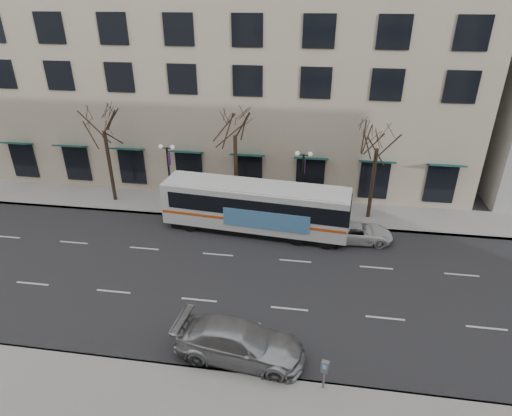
% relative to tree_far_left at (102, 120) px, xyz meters
% --- Properties ---
extents(ground, '(160.00, 160.00, 0.00)m').
position_rel_tree_far_left_xyz_m(ground, '(10.00, -8.80, -6.70)').
color(ground, black).
rests_on(ground, ground).
extents(sidewalk_far, '(80.00, 4.00, 0.15)m').
position_rel_tree_far_left_xyz_m(sidewalk_far, '(15.00, 0.20, -6.62)').
color(sidewalk_far, gray).
rests_on(sidewalk_far, ground).
extents(building_hotel, '(40.00, 20.00, 24.00)m').
position_rel_tree_far_left_xyz_m(building_hotel, '(8.00, 12.20, 5.30)').
color(building_hotel, tan).
rests_on(building_hotel, ground).
extents(tree_far_left, '(3.60, 3.60, 8.34)m').
position_rel_tree_far_left_xyz_m(tree_far_left, '(0.00, 0.00, 0.00)').
color(tree_far_left, black).
rests_on(tree_far_left, ground).
extents(tree_far_mid, '(3.60, 3.60, 8.55)m').
position_rel_tree_far_left_xyz_m(tree_far_mid, '(10.00, 0.00, 0.21)').
color(tree_far_mid, black).
rests_on(tree_far_mid, ground).
extents(tree_far_right, '(3.60, 3.60, 8.06)m').
position_rel_tree_far_left_xyz_m(tree_far_right, '(20.00, 0.00, -0.28)').
color(tree_far_right, black).
rests_on(tree_far_right, ground).
extents(lamp_post_left, '(1.22, 0.45, 5.21)m').
position_rel_tree_far_left_xyz_m(lamp_post_left, '(5.01, -0.60, -3.75)').
color(lamp_post_left, black).
rests_on(lamp_post_left, ground).
extents(lamp_post_right, '(1.22, 0.45, 5.21)m').
position_rel_tree_far_left_xyz_m(lamp_post_right, '(15.01, -0.60, -3.75)').
color(lamp_post_right, black).
rests_on(lamp_post_right, ground).
extents(city_bus, '(13.09, 4.03, 3.49)m').
position_rel_tree_far_left_xyz_m(city_bus, '(12.01, -3.01, -4.79)').
color(city_bus, white).
rests_on(city_bus, ground).
extents(silver_car, '(6.25, 3.08, 1.75)m').
position_rel_tree_far_left_xyz_m(silver_car, '(12.98, -14.77, -5.82)').
color(silver_car, '#A0A3A7').
rests_on(silver_car, ground).
extents(white_pickup, '(4.78, 2.46, 1.29)m').
position_rel_tree_far_left_xyz_m(white_pickup, '(18.99, -3.36, -6.05)').
color(white_pickup, silver).
rests_on(white_pickup, ground).
extents(pay_station, '(0.36, 0.28, 1.49)m').
position_rel_tree_far_left_xyz_m(pay_station, '(16.82, -16.10, -5.47)').
color(pay_station, slate).
rests_on(pay_station, sidewalk_near).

